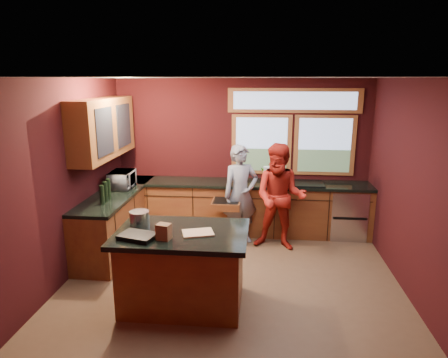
# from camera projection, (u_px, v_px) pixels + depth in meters

# --- Properties ---
(floor) EXTENTS (4.50, 4.50, 0.00)m
(floor) POSITION_uv_depth(u_px,v_px,m) (233.00, 276.00, 5.58)
(floor) COLOR brown
(floor) RESTS_ON ground
(room_shell) EXTENTS (4.52, 4.02, 2.71)m
(room_shell) POSITION_uv_depth(u_px,v_px,m) (192.00, 145.00, 5.51)
(room_shell) COLOR black
(room_shell) RESTS_ON ground
(back_counter) EXTENTS (4.50, 0.64, 0.93)m
(back_counter) POSITION_uv_depth(u_px,v_px,m) (251.00, 207.00, 7.08)
(back_counter) COLOR #582515
(back_counter) RESTS_ON floor
(left_counter) EXTENTS (0.64, 2.30, 0.93)m
(left_counter) POSITION_uv_depth(u_px,v_px,m) (117.00, 220.00, 6.47)
(left_counter) COLOR #582515
(left_counter) RESTS_ON floor
(island) EXTENTS (1.55, 1.05, 0.95)m
(island) POSITION_uv_depth(u_px,v_px,m) (183.00, 268.00, 4.80)
(island) COLOR #582515
(island) RESTS_ON floor
(person_grey) EXTENTS (0.72, 0.61, 1.66)m
(person_grey) POSITION_uv_depth(u_px,v_px,m) (241.00, 195.00, 6.58)
(person_grey) COLOR slate
(person_grey) RESTS_ON floor
(person_red) EXTENTS (0.94, 0.79, 1.72)m
(person_red) POSITION_uv_depth(u_px,v_px,m) (280.00, 197.00, 6.31)
(person_red) COLOR maroon
(person_red) RESTS_ON floor
(microwave) EXTENTS (0.36, 0.52, 0.28)m
(microwave) POSITION_uv_depth(u_px,v_px,m) (122.00, 180.00, 6.57)
(microwave) COLOR #999999
(microwave) RESTS_ON left_counter
(potted_plant) EXTENTS (0.30, 0.26, 0.34)m
(potted_plant) POSITION_uv_depth(u_px,v_px,m) (269.00, 172.00, 6.95)
(potted_plant) COLOR #999999
(potted_plant) RESTS_ON back_counter
(paper_towel) EXTENTS (0.12, 0.12, 0.28)m
(paper_towel) POSITION_uv_depth(u_px,v_px,m) (267.00, 175.00, 6.91)
(paper_towel) COLOR white
(paper_towel) RESTS_ON back_counter
(cutting_board) EXTENTS (0.41, 0.34, 0.02)m
(cutting_board) POSITION_uv_depth(u_px,v_px,m) (198.00, 233.00, 4.61)
(cutting_board) COLOR tan
(cutting_board) RESTS_ON island
(stock_pot) EXTENTS (0.24, 0.24, 0.18)m
(stock_pot) POSITION_uv_depth(u_px,v_px,m) (140.00, 218.00, 4.86)
(stock_pot) COLOR silver
(stock_pot) RESTS_ON island
(paper_bag) EXTENTS (0.17, 0.15, 0.18)m
(paper_bag) POSITION_uv_depth(u_px,v_px,m) (164.00, 232.00, 4.43)
(paper_bag) COLOR brown
(paper_bag) RESTS_ON island
(black_tray) EXTENTS (0.46, 0.38, 0.05)m
(black_tray) POSITION_uv_depth(u_px,v_px,m) (138.00, 236.00, 4.48)
(black_tray) COLOR black
(black_tray) RESTS_ON island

